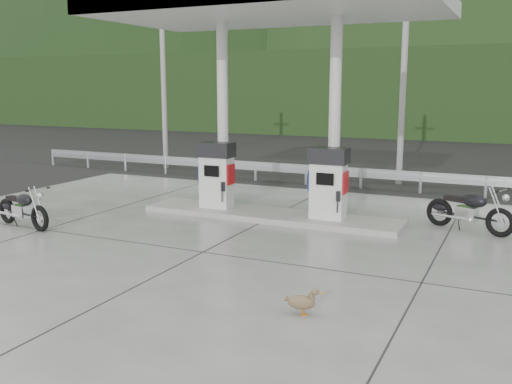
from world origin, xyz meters
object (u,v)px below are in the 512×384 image
at_px(gas_pump_left, 217,175).
at_px(motorcycle_left, 23,209).
at_px(gas_pump_right, 328,183).
at_px(motorcycle_right, 469,211).
at_px(duck, 301,303).

bearing_deg(gas_pump_left, motorcycle_left, -135.52).
relative_size(gas_pump_right, motorcycle_right, 0.87).
distance_m(motorcycle_left, duck, 8.52).
xyz_separation_m(gas_pump_left, motorcycle_right, (6.49, 0.79, -0.56)).
height_order(gas_pump_left, gas_pump_right, same).
relative_size(gas_pump_right, duck, 3.45).
height_order(motorcycle_right, duck, motorcycle_right).
bearing_deg(motorcycle_left, gas_pump_left, 55.77).
xyz_separation_m(gas_pump_right, duck, (1.46, -5.75, -0.86)).
bearing_deg(gas_pump_left, motorcycle_right, 6.95).
relative_size(motorcycle_right, duck, 3.97).
bearing_deg(duck, motorcycle_left, 151.51).
height_order(gas_pump_right, motorcycle_left, gas_pump_right).
relative_size(motorcycle_left, motorcycle_right, 0.93).
xyz_separation_m(motorcycle_left, motorcycle_right, (10.05, 4.28, 0.03)).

